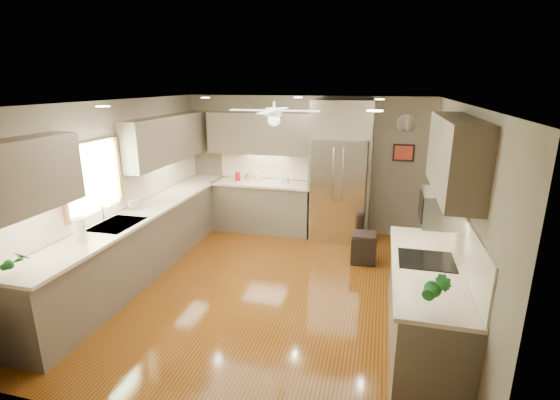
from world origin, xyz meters
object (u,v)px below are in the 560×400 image
at_px(bowl, 284,182).
at_px(stool, 363,248).
at_px(canister_c, 257,177).
at_px(paper_towel, 80,231).
at_px(canister_a, 238,176).
at_px(potted_plant_right, 437,289).
at_px(refrigerator, 340,174).
at_px(potted_plant_left, 15,261).
at_px(canister_b, 247,177).
at_px(microwave, 442,208).
at_px(soap_bottle, 134,203).

bearing_deg(bowl, stool, -34.11).
xyz_separation_m(canister_c, paper_towel, (-1.08, -3.38, 0.05)).
relative_size(canister_a, potted_plant_right, 0.48).
distance_m(refrigerator, paper_towel, 4.24).
bearing_deg(potted_plant_left, canister_b, 78.10).
bearing_deg(stool, canister_c, 153.22).
bearing_deg(canister_a, microwave, -40.23).
height_order(canister_c, microwave, microwave).
height_order(canister_a, potted_plant_left, potted_plant_left).
height_order(stool, paper_towel, paper_towel).
xyz_separation_m(canister_a, paper_towel, (-0.71, -3.36, 0.06)).
height_order(canister_b, potted_plant_left, potted_plant_left).
bearing_deg(canister_b, canister_a, -172.42).
relative_size(canister_b, stool, 0.30).
relative_size(canister_c, paper_towel, 0.52).
relative_size(potted_plant_left, potted_plant_right, 0.94).
bearing_deg(canister_a, potted_plant_right, -50.87).
distance_m(canister_a, refrigerator, 1.94).
xyz_separation_m(potted_plant_left, potted_plant_right, (3.84, 0.39, 0.01)).
relative_size(refrigerator, microwave, 4.45).
bearing_deg(paper_towel, potted_plant_left, -90.10).
bearing_deg(microwave, canister_c, 136.09).
distance_m(canister_b, microwave, 4.17).
relative_size(canister_b, canister_c, 0.80).
relative_size(canister_a, paper_towel, 0.49).
height_order(potted_plant_left, potted_plant_right, potted_plant_right).
height_order(canister_c, potted_plant_left, potted_plant_left).
bearing_deg(potted_plant_left, canister_a, 80.42).
bearing_deg(refrigerator, canister_a, 178.69).
bearing_deg(potted_plant_left, microwave, 20.44).
bearing_deg(canister_a, refrigerator, -1.31).
distance_m(potted_plant_left, refrigerator, 4.95).
distance_m(bowl, refrigerator, 1.06).
bearing_deg(stool, canister_b, 155.16).
bearing_deg(paper_towel, canister_a, 78.01).
relative_size(soap_bottle, potted_plant_left, 0.64).
bearing_deg(refrigerator, microwave, -63.91).
distance_m(canister_c, paper_towel, 3.55).
bearing_deg(bowl, canister_a, -178.18).
bearing_deg(canister_c, refrigerator, -2.45).
height_order(soap_bottle, microwave, microwave).
xyz_separation_m(canister_b, potted_plant_right, (2.94, -3.86, 0.09)).
distance_m(canister_a, potted_plant_right, 4.95).
bearing_deg(paper_towel, stool, 36.64).
bearing_deg(refrigerator, potted_plant_right, -72.51).
bearing_deg(potted_plant_right, stool, 103.75).
bearing_deg(canister_a, canister_c, 3.50).
height_order(canister_b, stool, canister_b).
bearing_deg(microwave, canister_b, 137.89).
distance_m(canister_b, bowl, 0.71).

